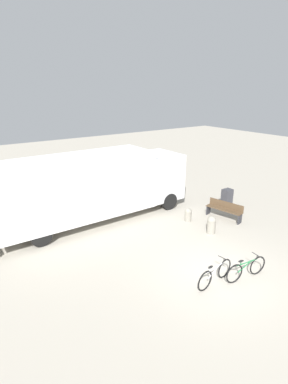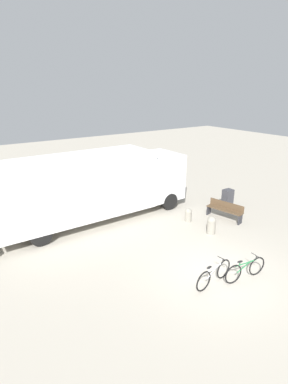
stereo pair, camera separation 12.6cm
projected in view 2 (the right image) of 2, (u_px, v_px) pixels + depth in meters
The scene contains 8 objects.
ground_plane at pixel (219, 275), 9.99m from camera, with size 60.00×60.00×0.00m, color #A8A091.
delivery_truck at pixel (93, 185), 13.63m from camera, with size 9.25×2.36×3.14m.
park_bench at pixel (225, 209), 14.17m from camera, with size 0.76×1.80×0.82m.
bicycle_near at pixel (214, 274), 9.44m from camera, with size 1.68×0.44×0.75m.
bicycle_middle at pixel (245, 269), 9.69m from camera, with size 1.68×0.44×0.75m.
bollard_near_bench at pixel (211, 224), 12.75m from camera, with size 0.39×0.39×0.78m.
bollard_far_bench at pixel (188, 214), 13.97m from camera, with size 0.34×0.34×0.63m.
utility_box at pixel (228, 198), 15.62m from camera, with size 0.51×0.40×0.94m.
Camera 2 is at (-6.86, -5.64, 5.92)m, focal length 28.00 mm.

